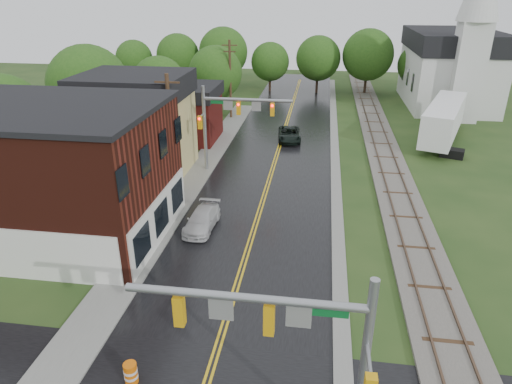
% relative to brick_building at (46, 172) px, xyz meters
% --- Properties ---
extents(main_road, '(10.00, 90.00, 0.02)m').
position_rel_brick_building_xyz_m(main_road, '(12.48, 15.00, -4.15)').
color(main_road, black).
rests_on(main_road, ground).
extents(curb_right, '(0.80, 70.00, 0.12)m').
position_rel_brick_building_xyz_m(curb_right, '(17.88, 20.00, -4.15)').
color(curb_right, gray).
rests_on(curb_right, ground).
extents(sidewalk_left, '(2.40, 50.00, 0.12)m').
position_rel_brick_building_xyz_m(sidewalk_left, '(6.28, 10.00, -4.15)').
color(sidewalk_left, gray).
rests_on(sidewalk_left, ground).
extents(brick_building, '(14.30, 10.30, 8.30)m').
position_rel_brick_building_xyz_m(brick_building, '(0.00, 0.00, 0.00)').
color(brick_building, '#42160E').
rests_on(brick_building, ground).
extents(yellow_house, '(8.00, 7.00, 6.40)m').
position_rel_brick_building_xyz_m(yellow_house, '(1.48, 11.00, -0.95)').
color(yellow_house, tan).
rests_on(yellow_house, ground).
extents(darkred_building, '(7.00, 6.00, 4.40)m').
position_rel_brick_building_xyz_m(darkred_building, '(2.48, 20.00, -1.95)').
color(darkred_building, '#3F0F0C').
rests_on(darkred_building, ground).
extents(church, '(10.40, 18.40, 20.00)m').
position_rel_brick_building_xyz_m(church, '(32.48, 38.74, 1.68)').
color(church, silver).
rests_on(church, ground).
extents(railroad, '(3.20, 80.00, 0.30)m').
position_rel_brick_building_xyz_m(railroad, '(22.48, 20.00, -4.05)').
color(railroad, '#59544C').
rests_on(railroad, ground).
extents(traffic_signal_near, '(7.34, 0.30, 7.20)m').
position_rel_brick_building_xyz_m(traffic_signal_near, '(15.96, -13.00, 0.82)').
color(traffic_signal_near, gray).
rests_on(traffic_signal_near, ground).
extents(traffic_signal_far, '(7.34, 0.43, 7.20)m').
position_rel_brick_building_xyz_m(traffic_signal_far, '(9.01, 12.00, 0.82)').
color(traffic_signal_far, gray).
rests_on(traffic_signal_far, ground).
extents(utility_pole_b, '(1.80, 0.28, 9.00)m').
position_rel_brick_building_xyz_m(utility_pole_b, '(5.68, 7.00, 0.57)').
color(utility_pole_b, '#382616').
rests_on(utility_pole_b, ground).
extents(utility_pole_c, '(1.80, 0.28, 9.00)m').
position_rel_brick_building_xyz_m(utility_pole_c, '(5.68, 29.00, 0.57)').
color(utility_pole_c, '#382616').
rests_on(utility_pole_c, ground).
extents(tree_left_a, '(6.80, 6.80, 8.67)m').
position_rel_brick_building_xyz_m(tree_left_a, '(-7.36, 6.90, 0.96)').
color(tree_left_a, black).
rests_on(tree_left_a, ground).
extents(tree_left_b, '(7.60, 7.60, 9.69)m').
position_rel_brick_building_xyz_m(tree_left_b, '(-5.36, 16.90, 1.57)').
color(tree_left_b, black).
rests_on(tree_left_b, ground).
extents(tree_left_c, '(6.00, 6.00, 7.65)m').
position_rel_brick_building_xyz_m(tree_left_c, '(-1.36, 24.90, 0.36)').
color(tree_left_c, black).
rests_on(tree_left_c, ground).
extents(tree_left_e, '(6.40, 6.40, 8.16)m').
position_rel_brick_building_xyz_m(tree_left_e, '(3.64, 30.90, 0.66)').
color(tree_left_e, black).
rests_on(tree_left_e, ground).
extents(suv_dark, '(2.67, 4.94, 1.32)m').
position_rel_brick_building_xyz_m(suv_dark, '(13.28, 21.23, -3.49)').
color(suv_dark, black).
rests_on(suv_dark, ground).
extents(pickup_white, '(1.88, 4.27, 1.22)m').
position_rel_brick_building_xyz_m(pickup_white, '(9.11, 1.82, -3.54)').
color(pickup_white, silver).
rests_on(pickup_white, ground).
extents(semi_trailer, '(6.78, 12.83, 3.96)m').
position_rel_brick_building_xyz_m(semi_trailer, '(28.56, 23.07, -1.81)').
color(semi_trailer, black).
rests_on(semi_trailer, ground).
extents(construction_barrel, '(0.66, 0.66, 0.95)m').
position_rel_brick_building_xyz_m(construction_barrel, '(9.51, -11.00, -3.68)').
color(construction_barrel, '#E06209').
rests_on(construction_barrel, ground).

